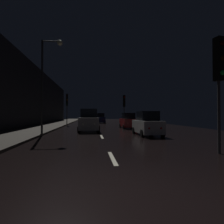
% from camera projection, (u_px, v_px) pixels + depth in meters
% --- Properties ---
extents(ground, '(26.15, 84.00, 0.02)m').
position_uv_depth(ground, '(96.00, 125.00, 28.31)').
color(ground, black).
extents(sidewalk_left, '(4.40, 84.00, 0.15)m').
position_uv_depth(sidewalk_left, '(51.00, 125.00, 27.51)').
color(sidewalk_left, '#38332B').
rests_on(sidewalk_left, ground).
extents(building_facade_left, '(0.80, 63.00, 9.16)m').
position_uv_depth(building_facade_left, '(25.00, 93.00, 23.80)').
color(building_facade_left, black).
rests_on(building_facade_left, ground).
extents(lane_centerline, '(0.16, 25.85, 0.01)m').
position_uv_depth(lane_centerline, '(98.00, 130.00, 20.01)').
color(lane_centerline, beige).
rests_on(lane_centerline, ground).
extents(traffic_light_far_right, '(0.38, 0.48, 4.87)m').
position_uv_depth(traffic_light_far_right, '(124.00, 103.00, 29.43)').
color(traffic_light_far_right, '#38383A').
rests_on(traffic_light_far_right, ground).
extents(traffic_light_near_right, '(0.37, 0.48, 5.04)m').
position_uv_depth(traffic_light_near_right, '(219.00, 68.00, 7.82)').
color(traffic_light_near_right, '#38383A').
rests_on(traffic_light_near_right, ground).
extents(traffic_light_far_left, '(0.35, 0.48, 4.98)m').
position_uv_depth(traffic_light_far_left, '(67.00, 102.00, 28.51)').
color(traffic_light_far_left, '#38383A').
rests_on(traffic_light_far_left, ground).
extents(streetlamp_overhead, '(1.70, 0.44, 7.85)m').
position_uv_depth(streetlamp_overhead, '(48.00, 72.00, 14.76)').
color(streetlamp_overhead, '#2D2D30').
rests_on(streetlamp_overhead, ground).
extents(car_approaching_headlights, '(2.08, 4.49, 2.26)m').
position_uv_depth(car_approaching_headlights, '(89.00, 121.00, 18.54)').
color(car_approaching_headlights, silver).
rests_on(car_approaching_headlights, ground).
extents(car_distant_taillights, '(1.84, 3.97, 2.00)m').
position_uv_depth(car_distant_taillights, '(101.00, 119.00, 36.23)').
color(car_distant_taillights, '#141E51').
rests_on(car_distant_taillights, ground).
extents(car_parked_right_far, '(1.74, 3.78, 1.90)m').
position_uv_depth(car_parked_right_far, '(128.00, 121.00, 22.45)').
color(car_parked_right_far, maroon).
rests_on(car_parked_right_far, ground).
extents(car_parked_right_near, '(1.80, 3.89, 1.96)m').
position_uv_depth(car_parked_right_near, '(147.00, 124.00, 14.84)').
color(car_parked_right_near, silver).
rests_on(car_parked_right_near, ground).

